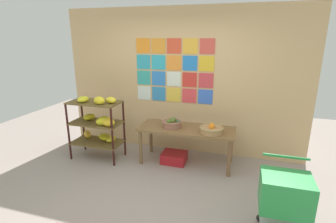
{
  "coord_description": "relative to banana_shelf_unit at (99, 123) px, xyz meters",
  "views": [
    {
      "loc": [
        1.13,
        -2.79,
        2.13
      ],
      "look_at": [
        -0.06,
        1.16,
        0.94
      ],
      "focal_mm": 27.62,
      "sensor_mm": 36.0,
      "label": 1
    }
  ],
  "objects": [
    {
      "name": "fruit_basket_right",
      "position": [
        1.97,
        0.13,
        0.04
      ],
      "size": [
        0.38,
        0.38,
        0.15
      ],
      "color": "#A9814E",
      "rests_on": "display_table"
    },
    {
      "name": "banana_shelf_unit",
      "position": [
        0.0,
        0.0,
        0.0
      ],
      "size": [
        0.91,
        0.52,
        1.18
      ],
      "color": "#361411",
      "rests_on": "ground"
    },
    {
      "name": "fruit_basket_left",
      "position": [
        1.29,
        0.2,
        0.05
      ],
      "size": [
        0.34,
        0.34,
        0.18
      ],
      "color": "#94614B",
      "rests_on": "display_table"
    },
    {
      "name": "ground",
      "position": [
        1.3,
        -1.01,
        -0.67
      ],
      "size": [
        9.56,
        9.56,
        0.0
      ],
      "primitive_type": "plane",
      "color": "gray"
    },
    {
      "name": "back_wall_with_art",
      "position": [
        1.29,
        0.8,
        0.66
      ],
      "size": [
        4.51,
        0.07,
        2.66
      ],
      "color": "tan",
      "rests_on": "ground"
    },
    {
      "name": "display_table",
      "position": [
        1.54,
        0.25,
        -0.1
      ],
      "size": [
        1.61,
        0.63,
        0.65
      ],
      "color": "brown",
      "rests_on": "ground"
    },
    {
      "name": "produce_crate_under_table",
      "position": [
        1.33,
        0.2,
        -0.58
      ],
      "size": [
        0.42,
        0.35,
        0.18
      ],
      "primitive_type": "cube",
      "color": "#AB1A20",
      "rests_on": "ground"
    },
    {
      "name": "shopping_cart",
      "position": [
        2.93,
        -1.13,
        -0.17
      ],
      "size": [
        0.52,
        0.47,
        0.86
      ],
      "rotation": [
        0.0,
        0.0,
        0.15
      ],
      "color": "black",
      "rests_on": "ground"
    }
  ]
}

